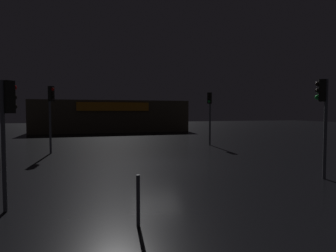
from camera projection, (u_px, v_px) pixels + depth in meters
name	position (u px, v px, depth m)	size (l,w,h in m)	color
ground_plane	(156.00, 163.00, 15.25)	(120.00, 120.00, 0.00)	black
store_building	(111.00, 116.00, 40.06)	(20.60, 7.35, 4.27)	brown
traffic_signal_main	(7.00, 112.00, 7.88)	(0.42, 0.42, 3.64)	#595B60
traffic_signal_opposite	(51.00, 105.00, 18.69)	(0.42, 0.42, 4.45)	#595B60
traffic_signal_cross_left	(210.00, 108.00, 23.40)	(0.42, 0.42, 4.34)	#595B60
traffic_signal_cross_right	(323.00, 107.00, 11.67)	(0.42, 0.42, 4.10)	#595B60
bollard_kerb_a	(138.00, 200.00, 6.90)	(0.09, 0.09, 1.25)	#595B60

